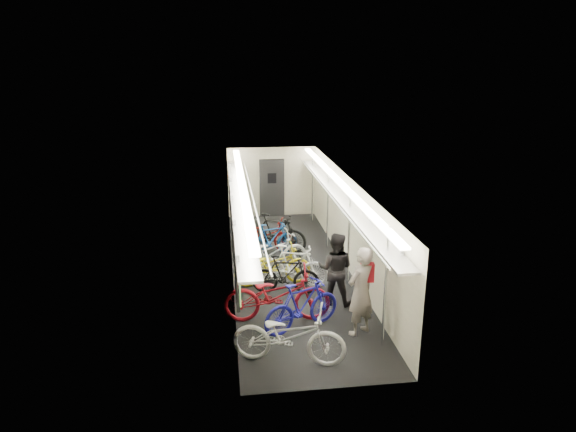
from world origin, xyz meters
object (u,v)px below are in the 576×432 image
object	(u,v)px
backpack	(367,272)
bicycle_0	(289,335)
passenger_mid	(335,269)
bicycle_1	(302,306)
passenger_near	(361,291)

from	to	relation	value
backpack	bicycle_0	bearing A→B (deg)	-145.99
bicycle_0	passenger_mid	bearing A→B (deg)	-14.59
passenger_mid	bicycle_0	bearing A→B (deg)	80.84
bicycle_1	passenger_mid	size ratio (longest dim) A/B	1.06
passenger_mid	backpack	xyz separation A→B (m)	(0.33, -1.31, 0.46)
passenger_near	passenger_mid	xyz separation A→B (m)	(-0.20, 1.37, -0.09)
passenger_near	bicycle_1	bearing A→B (deg)	-48.11
bicycle_1	bicycle_0	bearing A→B (deg)	135.28
bicycle_1	passenger_near	distance (m)	1.21
bicycle_0	passenger_mid	world-z (taller)	passenger_mid
passenger_near	passenger_mid	bearing A→B (deg)	-114.91
passenger_near	passenger_mid	size ratio (longest dim) A/B	1.11
passenger_mid	backpack	bearing A→B (deg)	125.84
bicycle_1	passenger_near	size ratio (longest dim) A/B	0.96
bicycle_0	backpack	xyz separation A→B (m)	(1.65, 0.90, 0.74)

